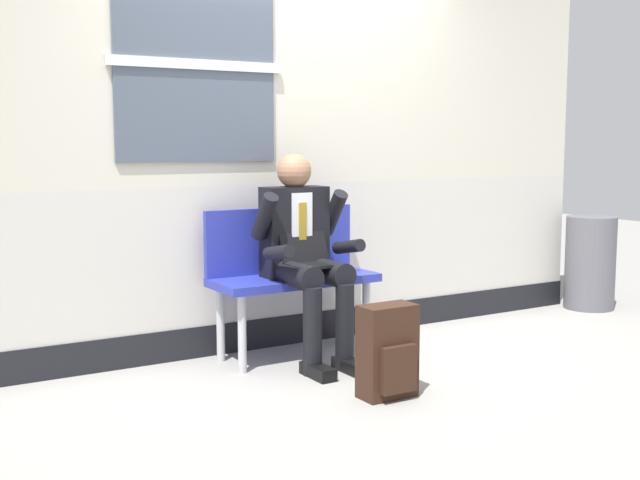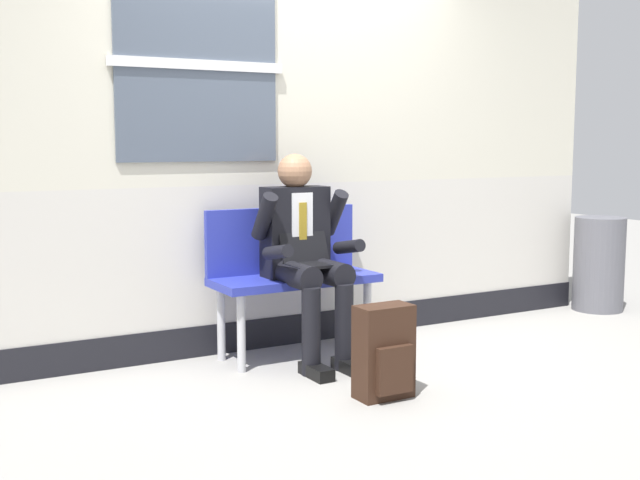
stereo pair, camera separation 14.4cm
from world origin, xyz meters
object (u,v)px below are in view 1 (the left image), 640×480
object	(u,v)px
bench_with_person	(289,268)
person_seated	(305,251)
backpack	(388,352)
trash_bin	(590,263)

from	to	relation	value
bench_with_person	person_seated	size ratio (longest dim) A/B	0.82
person_seated	backpack	size ratio (longest dim) A/B	2.56
bench_with_person	backpack	bearing A→B (deg)	-88.86
bench_with_person	backpack	xyz separation A→B (m)	(0.02, -1.02, -0.31)
backpack	trash_bin	xyz separation A→B (m)	(2.72, 1.00, 0.13)
bench_with_person	backpack	size ratio (longest dim) A/B	2.09
backpack	trash_bin	world-z (taller)	trash_bin
bench_with_person	person_seated	xyz separation A→B (m)	(0.00, -0.20, 0.13)
bench_with_person	person_seated	bearing A→B (deg)	-90.00
person_seated	trash_bin	xyz separation A→B (m)	(2.75, 0.18, -0.31)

